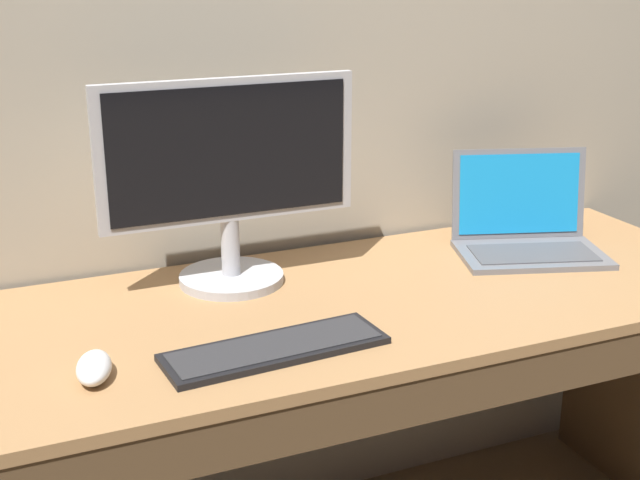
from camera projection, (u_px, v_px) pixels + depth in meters
name	position (u px, v px, depth m)	size (l,w,h in m)	color
desk	(360.00, 392.00, 1.91)	(1.81, 0.69, 0.73)	#A87A4C
laptop_space_gray	(527.00, 232.00, 2.11)	(0.40, 0.35, 0.24)	slate
external_monitor	(229.00, 182.00, 1.85)	(0.57, 0.23, 0.46)	#B7B7BC
wired_keyboard	(275.00, 348.00, 1.59)	(0.43, 0.16, 0.02)	black
computer_mouse	(94.00, 368.00, 1.49)	(0.06, 0.12, 0.04)	white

